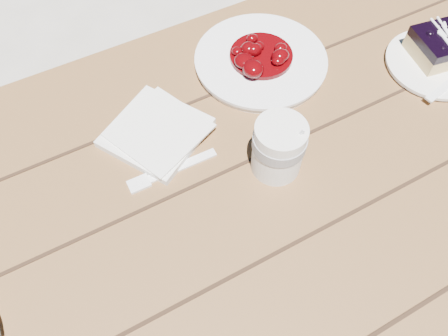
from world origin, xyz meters
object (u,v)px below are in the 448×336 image
blueberry_cake (440,46)px  second_plate (261,61)px  coffee_cup (278,148)px  dessert_plate (435,64)px  picnic_table (206,269)px

blueberry_cake → second_plate: size_ratio=0.42×
coffee_cup → second_plate: (0.10, 0.21, -0.04)m
second_plate → dessert_plate: bearing=-29.3°
picnic_table → dessert_plate: bearing=10.2°
picnic_table → dessert_plate: (0.56, 0.10, 0.17)m
picnic_table → second_plate: bearing=45.4°
blueberry_cake → second_plate: (-0.30, 0.15, -0.03)m
picnic_table → blueberry_cake: 0.61m
picnic_table → second_plate: (0.26, 0.27, 0.17)m
picnic_table → blueberry_cake: size_ratio=19.05×
picnic_table → coffee_cup: bearing=17.6°
blueberry_cake → second_plate: blueberry_cake is taller
dessert_plate → coffee_cup: coffee_cup is taller
picnic_table → dessert_plate: size_ratio=10.98×
blueberry_cake → coffee_cup: bearing=-161.6°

